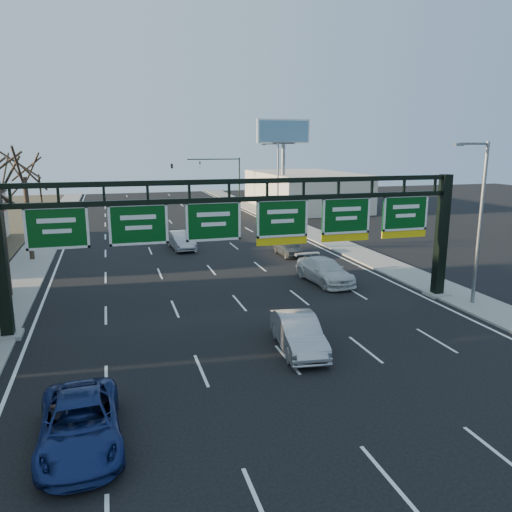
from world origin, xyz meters
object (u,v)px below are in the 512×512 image
object	(u,v)px
car_silver_sedan	(298,333)
car_blue_suv	(80,424)
sign_gantry	(251,228)
car_white_wagon	(325,271)

from	to	relation	value
car_silver_sedan	car_blue_suv	bearing A→B (deg)	-144.71
sign_gantry	car_silver_sedan	xyz separation A→B (m)	(0.65, -5.18, -3.86)
car_blue_suv	car_silver_sedan	size ratio (longest dim) A/B	1.09
sign_gantry	car_blue_suv	distance (m)	13.54
car_blue_suv	car_white_wagon	bearing A→B (deg)	43.47
car_blue_suv	car_white_wagon	xyz separation A→B (m)	(14.54, 14.72, 0.06)
car_silver_sedan	car_white_wagon	size ratio (longest dim) A/B	0.89
sign_gantry	car_silver_sedan	distance (m)	6.49
sign_gantry	car_blue_suv	size ratio (longest dim) A/B	4.82
car_silver_sedan	sign_gantry	bearing A→B (deg)	103.69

